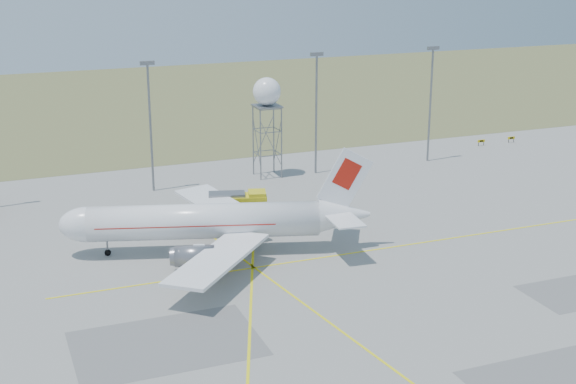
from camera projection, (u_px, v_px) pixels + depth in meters
name	position (u px, v px, depth m)	size (l,w,h in m)	color
ground	(424.00, 379.00, 71.99)	(400.00, 400.00, 0.00)	#A1A19B
grass_strip	(128.00, 104.00, 196.42)	(400.00, 120.00, 0.03)	brown
mast_b	(150.00, 116.00, 123.58)	(2.20, 0.50, 20.50)	slate
mast_c	(316.00, 103.00, 133.40)	(2.20, 0.50, 20.50)	slate
mast_d	(431.00, 95.00, 141.12)	(2.20, 0.50, 20.50)	slate
taxi_sign_near	(481.00, 141.00, 155.21)	(1.60, 0.17, 1.20)	black
taxi_sign_far	(511.00, 138.00, 157.67)	(1.60, 0.17, 1.20)	black
airliner_main	(210.00, 222.00, 100.36)	(38.55, 36.52, 13.34)	white
radar_tower	(267.00, 122.00, 132.38)	(4.61, 4.61, 16.68)	slate
fire_truck	(236.00, 205.00, 114.41)	(9.75, 5.72, 3.70)	gold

